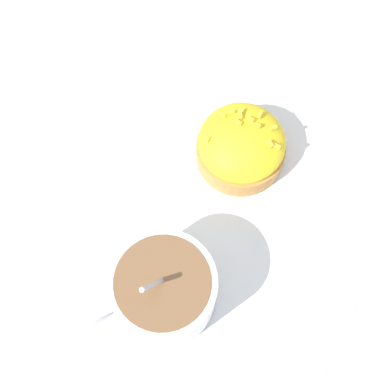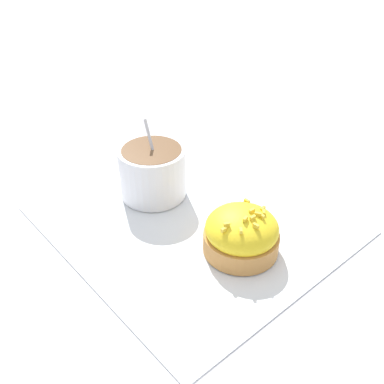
# 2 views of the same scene
# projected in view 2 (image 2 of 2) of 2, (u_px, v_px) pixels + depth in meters

# --- Properties ---
(ground_plane) EXTENTS (3.00, 3.00, 0.00)m
(ground_plane) POSITION_uv_depth(u_px,v_px,m) (194.00, 221.00, 0.57)
(ground_plane) COLOR #B2B2B7
(paper_napkin) EXTENTS (0.35, 0.33, 0.00)m
(paper_napkin) POSITION_uv_depth(u_px,v_px,m) (194.00, 220.00, 0.57)
(paper_napkin) COLOR white
(paper_napkin) RESTS_ON ground_plane
(coffee_cup) EXTENTS (0.10, 0.09, 0.10)m
(coffee_cup) POSITION_uv_depth(u_px,v_px,m) (155.00, 168.00, 0.60)
(coffee_cup) COLOR white
(coffee_cup) RESTS_ON paper_napkin
(frosted_pastry) EXTENTS (0.09, 0.09, 0.06)m
(frosted_pastry) POSITION_uv_depth(u_px,v_px,m) (240.00, 234.00, 0.51)
(frosted_pastry) COLOR #C18442
(frosted_pastry) RESTS_ON paper_napkin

